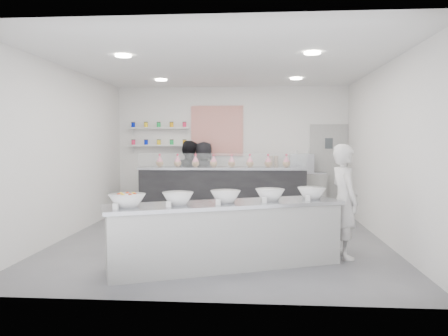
# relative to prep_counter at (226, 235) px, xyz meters

# --- Properties ---
(floor) EXTENTS (6.00, 6.00, 0.00)m
(floor) POSITION_rel_prep_counter_xyz_m (-0.19, 1.67, -0.44)
(floor) COLOR #515156
(floor) RESTS_ON ground
(ceiling) EXTENTS (6.00, 6.00, 0.00)m
(ceiling) POSITION_rel_prep_counter_xyz_m (-0.19, 1.67, 2.56)
(ceiling) COLOR white
(ceiling) RESTS_ON floor
(back_wall) EXTENTS (5.50, 0.00, 5.50)m
(back_wall) POSITION_rel_prep_counter_xyz_m (-0.19, 4.67, 1.06)
(back_wall) COLOR white
(back_wall) RESTS_ON floor
(left_wall) EXTENTS (0.00, 6.00, 6.00)m
(left_wall) POSITION_rel_prep_counter_xyz_m (-2.94, 1.67, 1.06)
(left_wall) COLOR white
(left_wall) RESTS_ON floor
(right_wall) EXTENTS (0.00, 6.00, 6.00)m
(right_wall) POSITION_rel_prep_counter_xyz_m (2.56, 1.67, 1.06)
(right_wall) COLOR white
(right_wall) RESTS_ON floor
(back_door) EXTENTS (0.88, 0.04, 2.10)m
(back_door) POSITION_rel_prep_counter_xyz_m (2.11, 4.64, 0.61)
(back_door) COLOR #9C9C99
(back_door) RESTS_ON floor
(pattern_panel) EXTENTS (1.25, 0.03, 1.20)m
(pattern_panel) POSITION_rel_prep_counter_xyz_m (-0.54, 4.65, 1.51)
(pattern_panel) COLOR red
(pattern_panel) RESTS_ON back_wall
(jar_shelf_lower) EXTENTS (1.45, 0.22, 0.04)m
(jar_shelf_lower) POSITION_rel_prep_counter_xyz_m (-1.94, 4.57, 1.16)
(jar_shelf_lower) COLOR silver
(jar_shelf_lower) RESTS_ON back_wall
(jar_shelf_upper) EXTENTS (1.45, 0.22, 0.04)m
(jar_shelf_upper) POSITION_rel_prep_counter_xyz_m (-1.94, 4.57, 1.58)
(jar_shelf_upper) COLOR silver
(jar_shelf_upper) RESTS_ON back_wall
(preserve_jars) EXTENTS (1.45, 0.10, 0.56)m
(preserve_jars) POSITION_rel_prep_counter_xyz_m (-1.94, 4.55, 1.44)
(preserve_jars) COLOR #F12855
(preserve_jars) RESTS_ON jar_shelf_lower
(downlight_0) EXTENTS (0.24, 0.24, 0.02)m
(downlight_0) POSITION_rel_prep_counter_xyz_m (-1.59, 0.67, 2.54)
(downlight_0) COLOR white
(downlight_0) RESTS_ON ceiling
(downlight_1) EXTENTS (0.24, 0.24, 0.02)m
(downlight_1) POSITION_rel_prep_counter_xyz_m (1.21, 0.67, 2.54)
(downlight_1) COLOR white
(downlight_1) RESTS_ON ceiling
(downlight_2) EXTENTS (0.24, 0.24, 0.02)m
(downlight_2) POSITION_rel_prep_counter_xyz_m (-1.59, 3.27, 2.54)
(downlight_2) COLOR white
(downlight_2) RESTS_ON ceiling
(downlight_3) EXTENTS (0.24, 0.24, 0.02)m
(downlight_3) POSITION_rel_prep_counter_xyz_m (1.21, 3.27, 2.54)
(downlight_3) COLOR white
(downlight_3) RESTS_ON ceiling
(prep_counter) EXTENTS (3.27, 1.87, 0.88)m
(prep_counter) POSITION_rel_prep_counter_xyz_m (0.00, 0.00, 0.00)
(prep_counter) COLOR #A4A39F
(prep_counter) RESTS_ON floor
(back_bar) EXTENTS (3.68, 0.77, 1.13)m
(back_bar) POSITION_rel_prep_counter_xyz_m (-0.33, 3.75, 0.13)
(back_bar) COLOR black
(back_bar) RESTS_ON floor
(sneeze_guard) EXTENTS (3.61, 0.12, 0.31)m
(sneeze_guard) POSITION_rel_prep_counter_xyz_m (-0.32, 3.43, 0.85)
(sneeze_guard) COLOR white
(sneeze_guard) RESTS_ON back_bar
(espresso_ledge) EXTENTS (1.32, 0.42, 0.98)m
(espresso_ledge) POSITION_rel_prep_counter_xyz_m (1.36, 4.45, 0.05)
(espresso_ledge) COLOR #A4A39F
(espresso_ledge) RESTS_ON floor
(espresso_machine) EXTENTS (0.54, 0.37, 0.41)m
(espresso_machine) POSITION_rel_prep_counter_xyz_m (1.46, 4.45, 0.75)
(espresso_machine) COLOR #93969E
(espresso_machine) RESTS_ON espresso_ledge
(cup_stacks) EXTENTS (0.24, 0.24, 0.38)m
(cup_stacks) POSITION_rel_prep_counter_xyz_m (0.81, 4.45, 0.73)
(cup_stacks) COLOR tan
(cup_stacks) RESTS_ON espresso_ledge
(prep_bowls) EXTENTS (2.98, 1.58, 0.16)m
(prep_bowls) POSITION_rel_prep_counter_xyz_m (0.00, 0.00, 0.52)
(prep_bowls) COLOR white
(prep_bowls) RESTS_ON prep_counter
(label_cards) EXTENTS (2.66, 0.04, 0.07)m
(label_cards) POSITION_rel_prep_counter_xyz_m (-0.19, -0.49, 0.47)
(label_cards) COLOR white
(label_cards) RESTS_ON prep_counter
(cookie_bags) EXTENTS (2.97, 0.25, 0.28)m
(cookie_bags) POSITION_rel_prep_counter_xyz_m (-0.33, 3.75, 0.84)
(cookie_bags) COLOR pink
(cookie_bags) RESTS_ON back_bar
(woman_prep) EXTENTS (0.53, 0.68, 1.66)m
(woman_prep) POSITION_rel_prep_counter_xyz_m (1.69, 0.60, 0.39)
(woman_prep) COLOR silver
(woman_prep) RESTS_ON floor
(staff_left) EXTENTS (0.90, 0.74, 1.71)m
(staff_left) POSITION_rel_prep_counter_xyz_m (-1.17, 4.18, 0.42)
(staff_left) COLOR black
(staff_left) RESTS_ON floor
(staff_right) EXTENTS (0.86, 0.58, 1.70)m
(staff_right) POSITION_rel_prep_counter_xyz_m (-0.81, 4.27, 0.41)
(staff_right) COLOR black
(staff_right) RESTS_ON floor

